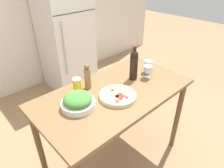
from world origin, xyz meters
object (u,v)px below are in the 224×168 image
Objects in this scene: refrigerator at (65,35)px; homemade_pizza at (118,96)px; wine_bottle at (134,64)px; pepper_mill at (87,77)px; salt_canister at (77,85)px; wine_glass_far at (148,64)px; wine_glass_near at (148,69)px; salad_bowl at (78,101)px.

refrigerator reaches higher than homemade_pizza.
wine_bottle reaches higher than pepper_mill.
salt_canister is at bearing 160.66° from wine_bottle.
wine_glass_far is at bearing -15.58° from pepper_mill.
wine_glass_far is 0.40× the size of homemade_pizza.
refrigerator reaches higher than wine_glass_far.
salt_canister is (-0.66, 0.27, -0.03)m from wine_glass_near.
salad_bowl is at bearing -118.93° from refrigerator.
wine_glass_near reaches higher than salad_bowl.
salt_canister is (-0.20, 0.32, 0.05)m from homemade_pizza.
refrigerator reaches higher than salt_canister.
pepper_mill is at bearing 155.20° from wine_glass_near.
homemade_pizza is (0.09, -0.30, -0.10)m from pepper_mill.
wine_glass_near is at bearing -143.49° from wine_glass_far.
salad_bowl is 0.35m from homemade_pizza.
wine_glass_near is at bearing -35.19° from wine_bottle.
refrigerator is 13.97× the size of salt_canister.
wine_glass_near is 0.79m from salad_bowl.
wine_bottle reaches higher than wine_glass_far.
wine_bottle is at bearing 144.81° from wine_glass_near.
wine_bottle reaches higher than homemade_pizza.
wine_glass_near is 0.54× the size of pepper_mill.
wine_bottle is at bearing -21.60° from pepper_mill.
wine_glass_near is 0.12m from wine_glass_far.
homemade_pizza is at bearing -20.68° from salad_bowl.
homemade_pizza is at bearing -109.06° from refrigerator.
pepper_mill reaches higher than wine_glass_near.
pepper_mill is 0.30m from salad_bowl.
wine_bottle is 2.62× the size of wine_glass_far.
salt_canister is at bearing 165.25° from wine_glass_far.
salad_bowl is (-0.79, 0.08, -0.04)m from wine_glass_near.
pepper_mill is 0.75× the size of homemade_pizza.
wine_glass_near is at bearing -95.97° from refrigerator.
refrigerator is 2.04m from salad_bowl.
salad_bowl is at bearing 174.36° from wine_glass_near.
refrigerator is at bearing 80.00° from wine_bottle.
wine_glass_far is (-0.09, -1.79, 0.11)m from refrigerator.
refrigerator is 2.02m from homemade_pizza.
pepper_mill reaches higher than salad_bowl.
salad_bowl is (-0.24, -0.18, -0.06)m from pepper_mill.
pepper_mill is at bearing 37.13° from salad_bowl.
homemade_pizza is at bearing -174.42° from wine_glass_near.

